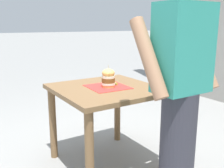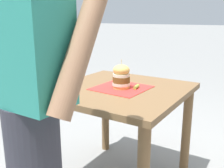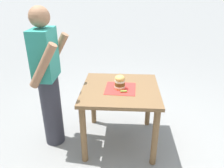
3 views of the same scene
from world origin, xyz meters
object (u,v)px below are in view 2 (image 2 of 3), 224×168
pickle_spear (136,87)px  sandwich (121,76)px  diner_across_table (31,106)px  patio_table (119,106)px

pickle_spear → sandwich: bearing=25.8°
sandwich → pickle_spear: size_ratio=2.79×
pickle_spear → diner_across_table: 0.88m
patio_table → diner_across_table: 0.88m
patio_table → diner_across_table: (-0.06, 0.84, 0.26)m
pickle_spear → patio_table: bearing=18.3°
patio_table → pickle_spear: size_ratio=12.46×
patio_table → diner_across_table: diner_across_table is taller
sandwich → pickle_spear: 0.13m
pickle_spear → diner_across_table: (0.06, 0.87, 0.10)m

